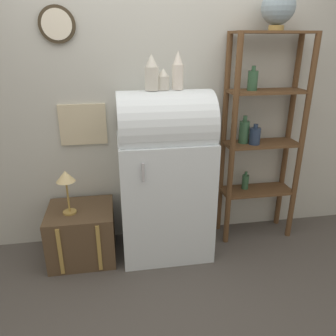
{
  "coord_description": "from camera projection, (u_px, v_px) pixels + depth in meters",
  "views": [
    {
      "loc": [
        -0.4,
        -2.28,
        1.81
      ],
      "look_at": [
        0.03,
        0.26,
        0.79
      ],
      "focal_mm": 35.0,
      "sensor_mm": 36.0,
      "label": 1
    }
  ],
  "objects": [
    {
      "name": "ground_plane",
      "position": [
        170.0,
        265.0,
        2.81
      ],
      "size": [
        12.0,
        12.0,
        0.0
      ],
      "primitive_type": "plane",
      "color": "#4C4742"
    },
    {
      "name": "desk_lamp",
      "position": [
        66.0,
        180.0,
        2.61
      ],
      "size": [
        0.15,
        0.15,
        0.38
      ],
      "color": "#AD8942",
      "rests_on": "suitcase_trunk"
    },
    {
      "name": "wall_back",
      "position": [
        159.0,
        96.0,
        2.85
      ],
      "size": [
        7.0,
        0.09,
        2.7
      ],
      "color": "#B7B7AD",
      "rests_on": "ground_plane"
    },
    {
      "name": "vase_right",
      "position": [
        178.0,
        72.0,
        2.5
      ],
      "size": [
        0.09,
        0.09,
        0.29
      ],
      "color": "silver",
      "rests_on": "refrigerator"
    },
    {
      "name": "vase_center",
      "position": [
        163.0,
        80.0,
        2.5
      ],
      "size": [
        0.09,
        0.09,
        0.16
      ],
      "color": "beige",
      "rests_on": "refrigerator"
    },
    {
      "name": "globe",
      "position": [
        278.0,
        7.0,
        2.53
      ],
      "size": [
        0.26,
        0.26,
        0.3
      ],
      "color": "#AD8942",
      "rests_on": "shelf_unit"
    },
    {
      "name": "vase_left",
      "position": [
        152.0,
        74.0,
        2.46
      ],
      "size": [
        0.11,
        0.11,
        0.27
      ],
      "color": "beige",
      "rests_on": "refrigerator"
    },
    {
      "name": "refrigerator",
      "position": [
        165.0,
        174.0,
        2.78
      ],
      "size": [
        0.77,
        0.61,
        1.44
      ],
      "color": "silver",
      "rests_on": "ground_plane"
    },
    {
      "name": "suitcase_trunk",
      "position": [
        82.0,
        233.0,
        2.86
      ],
      "size": [
        0.55,
        0.51,
        0.47
      ],
      "color": "brown",
      "rests_on": "ground_plane"
    },
    {
      "name": "shelf_unit",
      "position": [
        261.0,
        131.0,
        2.92
      ],
      "size": [
        0.69,
        0.29,
        1.87
      ],
      "color": "brown",
      "rests_on": "ground_plane"
    }
  ]
}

